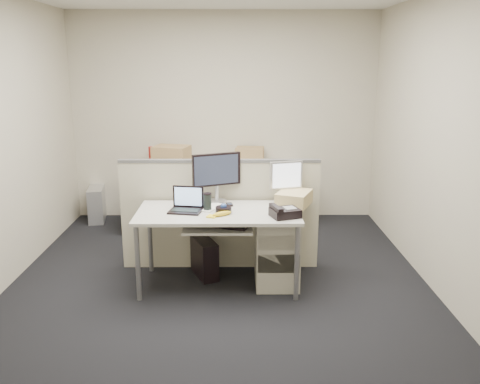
{
  "coord_description": "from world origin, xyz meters",
  "views": [
    {
      "loc": [
        0.18,
        -4.49,
        2.08
      ],
      "look_at": [
        0.2,
        0.15,
        0.87
      ],
      "focal_mm": 38.0,
      "sensor_mm": 36.0,
      "label": 1
    }
  ],
  "objects_px": {
    "monitor_main": "(217,178)",
    "laptop": "(185,200)",
    "desk": "(218,218)",
    "desk_phone": "(285,213)"
  },
  "relations": [
    {
      "from": "desk",
      "to": "desk_phone",
      "type": "distance_m",
      "value": 0.63
    },
    {
      "from": "monitor_main",
      "to": "laptop",
      "type": "distance_m",
      "value": 0.46
    },
    {
      "from": "desk",
      "to": "desk_phone",
      "type": "relative_size",
      "value": 6.22
    },
    {
      "from": "desk",
      "to": "monitor_main",
      "type": "height_order",
      "value": "monitor_main"
    },
    {
      "from": "monitor_main",
      "to": "laptop",
      "type": "bearing_deg",
      "value": -151.59
    },
    {
      "from": "monitor_main",
      "to": "laptop",
      "type": "xyz_separation_m",
      "value": [
        -0.28,
        -0.34,
        -0.13
      ]
    },
    {
      "from": "monitor_main",
      "to": "desk_phone",
      "type": "bearing_deg",
      "value": -61.26
    },
    {
      "from": "desk",
      "to": "desk_phone",
      "type": "bearing_deg",
      "value": -16.7
    },
    {
      "from": "desk",
      "to": "desk_phone",
      "type": "xyz_separation_m",
      "value": [
        0.6,
        -0.18,
        0.1
      ]
    },
    {
      "from": "desk",
      "to": "monitor_main",
      "type": "bearing_deg",
      "value": 94.41
    }
  ]
}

